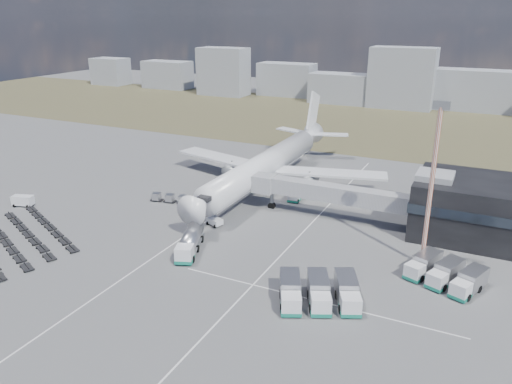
% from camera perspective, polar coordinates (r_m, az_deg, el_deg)
% --- Properties ---
extents(ground, '(420.00, 420.00, 0.00)m').
position_cam_1_polar(ground, '(85.90, -7.64, -5.68)').
color(ground, '#565659').
rests_on(ground, ground).
extents(grass_strip, '(420.00, 90.00, 0.01)m').
position_cam_1_polar(grass_strip, '(183.30, 11.60, 7.88)').
color(grass_strip, '#4B442D').
rests_on(grass_strip, ground).
extents(lane_markings, '(47.12, 110.00, 0.01)m').
position_cam_1_polar(lane_markings, '(83.76, -0.87, -6.19)').
color(lane_markings, silver).
rests_on(lane_markings, ground).
extents(terminal, '(30.40, 16.40, 11.00)m').
position_cam_1_polar(terminal, '(93.71, 26.70, -2.02)').
color(terminal, black).
rests_on(terminal, ground).
extents(jet_bridge, '(30.30, 3.80, 7.05)m').
position_cam_1_polar(jet_bridge, '(94.53, 7.20, 0.09)').
color(jet_bridge, '#939399').
rests_on(jet_bridge, ground).
extents(airliner, '(51.59, 64.53, 17.62)m').
position_cam_1_polar(airliner, '(110.55, 1.42, 3.30)').
color(airliner, white).
rests_on(airliner, ground).
extents(skyline, '(298.60, 26.43, 23.92)m').
position_cam_1_polar(skyline, '(216.91, 16.60, 11.42)').
color(skyline, '#9498A1').
rests_on(skyline, ground).
extents(fuel_tanker, '(6.31, 11.05, 3.48)m').
position_cam_1_polar(fuel_tanker, '(82.00, -7.54, -5.63)').
color(fuel_tanker, white).
rests_on(fuel_tanker, ground).
extents(pushback_tug, '(3.40, 2.64, 1.38)m').
position_cam_1_polar(pushback_tug, '(91.59, -4.75, -3.42)').
color(pushback_tug, white).
rests_on(pushback_tug, ground).
extents(utility_van, '(4.46, 3.01, 2.20)m').
position_cam_1_polar(utility_van, '(110.46, -25.09, -0.94)').
color(utility_van, white).
rests_on(utility_van, ground).
extents(catering_truck, '(2.61, 5.70, 2.56)m').
position_cam_1_polar(catering_truck, '(103.99, 4.65, -0.15)').
color(catering_truck, white).
rests_on(catering_truck, ground).
extents(service_trucks_near, '(12.59, 11.35, 3.13)m').
position_cam_1_polar(service_trucks_near, '(68.28, 7.20, -11.23)').
color(service_trucks_near, white).
rests_on(service_trucks_near, ground).
extents(service_trucks_far, '(11.38, 10.07, 2.87)m').
position_cam_1_polar(service_trucks_far, '(77.31, 20.83, -8.67)').
color(service_trucks_far, white).
rests_on(service_trucks_far, ground).
extents(uld_row, '(11.54, 3.37, 1.59)m').
position_cam_1_polar(uld_row, '(102.90, -9.06, -0.78)').
color(uld_row, black).
rests_on(uld_row, ground).
extents(baggage_dollies, '(32.39, 27.07, 0.67)m').
position_cam_1_polar(baggage_dollies, '(95.76, -27.04, -4.83)').
color(baggage_dollies, black).
rests_on(baggage_dollies, ground).
extents(floodlight_mast, '(2.39, 1.95, 25.29)m').
position_cam_1_polar(floodlight_mast, '(77.39, 19.38, 0.55)').
color(floodlight_mast, '#AF401C').
rests_on(floodlight_mast, ground).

